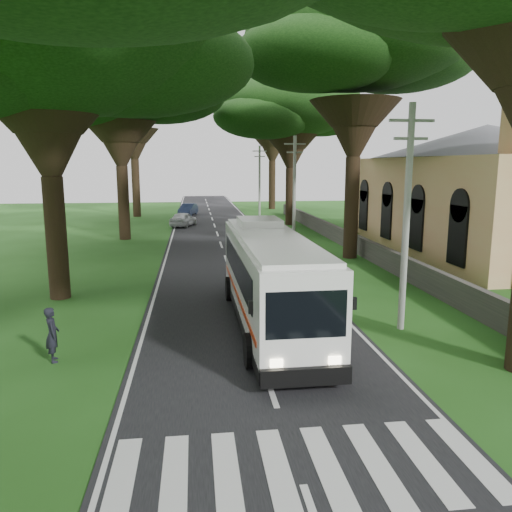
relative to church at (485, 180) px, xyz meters
name	(u,v)px	position (x,y,z in m)	size (l,w,h in m)	color
ground	(281,420)	(-17.86, -21.55, -4.91)	(140.00, 140.00, 0.00)	#214E16
road	(222,247)	(-17.86, 3.45, -4.90)	(8.00, 120.00, 0.04)	black
crosswalk	(298,470)	(-17.86, -23.55, -4.91)	(8.00, 3.00, 0.01)	silver
property_wall	(346,239)	(-8.86, 2.45, -4.31)	(0.35, 50.00, 1.20)	#383533
church	(485,180)	(0.00, 0.00, 0.00)	(14.00, 24.00, 11.60)	#E6A570
pole_near	(407,215)	(-12.36, -15.55, -0.73)	(1.60, 0.24, 8.00)	gray
pole_mid	(294,188)	(-12.36, 4.45, -0.73)	(1.60, 0.24, 8.00)	gray
pole_far	(260,180)	(-12.36, 24.45, -0.73)	(1.60, 0.24, 8.00)	gray
tree_l_mida	(42,42)	(-25.86, -9.55, 5.99)	(15.00, 15.00, 14.18)	black
tree_l_midb	(118,87)	(-25.36, 8.45, 6.81)	(13.77, 13.77, 14.79)	black
tree_l_far	(132,98)	(-26.36, 26.45, 8.28)	(13.68, 13.68, 16.28)	black
tree_r_mida	(357,45)	(-9.86, -1.55, 8.09)	(13.68, 13.68, 16.09)	black
tree_r_midb	(291,108)	(-10.36, 16.45, 6.35)	(13.75, 13.75, 14.32)	black
tree_r_far	(272,109)	(-9.36, 34.45, 8.11)	(13.26, 13.26, 16.05)	black
coach_bus	(270,277)	(-17.06, -14.50, -3.07)	(2.83, 11.61, 3.42)	white
distant_car_a	(183,219)	(-20.86, 16.21, -4.19)	(1.64, 4.07, 1.39)	silver
distant_car_b	(188,209)	(-20.52, 27.01, -4.20)	(1.44, 4.12, 1.36)	navy
pedestrian	(52,334)	(-24.14, -17.18, -4.06)	(0.62, 0.41, 1.70)	black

